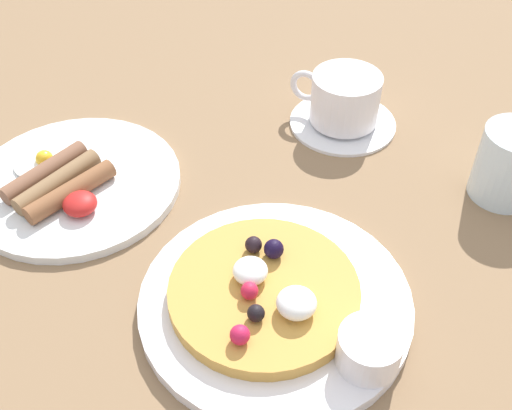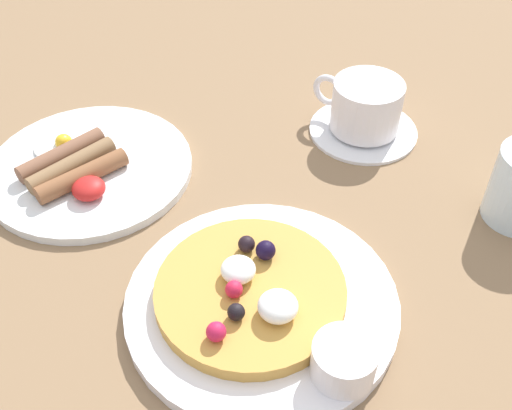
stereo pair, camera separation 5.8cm
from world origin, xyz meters
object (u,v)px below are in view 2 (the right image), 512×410
Objects in this scene: syrup_ramekin at (344,360)px; coffee_saucer at (363,129)px; pancake_plate at (262,303)px; coffee_cup at (366,105)px; breakfast_plate at (90,168)px.

syrup_ramekin reaches higher than coffee_saucer.
syrup_ramekin is at bearing -56.68° from pancake_plate.
syrup_ramekin is (0.06, -0.08, 0.02)m from pancake_plate.
coffee_cup is at bearing 72.29° from syrup_ramekin.
pancake_plate is 0.30m from coffee_saucer.
pancake_plate is at bearing -52.44° from breakfast_plate.
breakfast_plate is 0.33m from coffee_cup.
pancake_plate reaches higher than breakfast_plate.
coffee_cup is at bearing 138.95° from coffee_saucer.
syrup_ramekin is 0.23× the size of breakfast_plate.
syrup_ramekin reaches higher than pancake_plate.
breakfast_plate is (-0.17, 0.22, -0.00)m from pancake_plate.
coffee_saucer is at bearing 56.94° from pancake_plate.
syrup_ramekin is at bearing -107.71° from coffee_cup.
breakfast_plate is 2.34× the size of coffee_cup.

